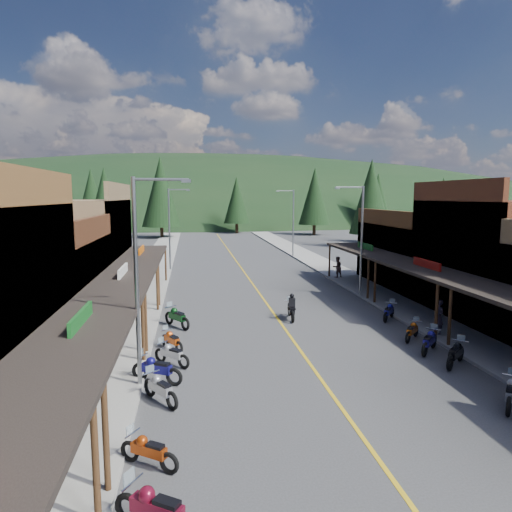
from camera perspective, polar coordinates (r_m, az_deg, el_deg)
name	(u,v)px	position (r m, az deg, el deg)	size (l,w,h in m)	color
ground	(288,333)	(24.82, 4.02, -9.61)	(220.00, 220.00, 0.00)	#38383A
centerline	(244,272)	(44.07, -1.50, -2.00)	(0.15, 90.00, 0.01)	gold
sidewalk_west	(152,273)	(43.91, -12.85, -2.13)	(3.40, 94.00, 0.15)	gray
sidewalk_east	(331,269)	(45.88, 9.36, -1.63)	(3.40, 94.00, 0.15)	gray
shop_west_2	(24,288)	(26.76, -27.04, -3.57)	(10.90, 9.00, 6.20)	#3F2111
shop_west_3	(70,248)	(35.75, -22.27, 0.89)	(10.90, 10.20, 8.20)	brown
shop_east_2	(505,259)	(31.44, 28.73, -0.31)	(10.90, 9.00, 8.20)	#562B19
shop_east_3	(424,255)	(39.56, 20.27, 0.14)	(10.90, 10.20, 6.20)	#4C2D16
streetlight_0	(140,273)	(17.50, -14.26, -2.06)	(2.16, 0.18, 8.00)	gray
streetlight_1	(171,225)	(45.29, -10.61, 3.81)	(2.16, 0.18, 8.00)	gray
streetlight_2	(360,236)	(33.53, 12.85, 2.48)	(2.16, 0.18, 8.00)	gray
streetlight_3	(292,220)	(54.58, 4.53, 4.53)	(2.16, 0.18, 8.00)	gray
ridge_hill	(205,217)	(158.41, -6.41, 4.85)	(310.00, 140.00, 60.00)	black
pine_1	(92,196)	(95.06, -19.87, 7.05)	(5.88, 5.88, 12.50)	black
pine_2	(161,192)	(81.32, -11.81, 7.86)	(6.72, 6.72, 14.00)	black
pine_3	(237,200)	(89.63, -2.43, 7.00)	(5.04, 5.04, 11.00)	black
pine_4	(315,196)	(86.31, 7.34, 7.43)	(5.88, 5.88, 12.50)	black
pine_5	(371,193)	(102.88, 14.22, 7.69)	(6.72, 6.72, 14.00)	black
pine_6	(443,200)	(101.03, 22.29, 6.51)	(5.04, 5.04, 11.00)	black
pine_7	(57,196)	(102.75, -23.60, 6.88)	(5.88, 5.88, 12.50)	black
pine_8	(60,206)	(65.40, -23.35, 5.76)	(4.48, 4.48, 10.00)	black
pine_9	(378,202)	(74.11, 14.97, 6.57)	(4.93, 4.93, 10.80)	black
pine_10	(105,199)	(74.30, -18.38, 6.75)	(5.38, 5.38, 11.60)	black
pine_11	(371,197)	(66.11, 14.18, 7.21)	(5.82, 5.82, 12.40)	black
bike_west_2	(157,507)	(11.44, -12.28, -28.36)	(0.74, 2.21, 1.26)	maroon
bike_west_3	(149,449)	(13.63, -13.26, -22.48)	(0.62, 1.86, 1.06)	#98330A
bike_west_4	(160,387)	(17.09, -11.87, -15.78)	(0.69, 2.06, 1.18)	#98989D
bike_west_5	(157,368)	(18.76, -12.32, -13.50)	(0.73, 2.19, 1.25)	navy
bike_west_6	(172,353)	(20.45, -10.50, -11.85)	(0.65, 1.96, 1.12)	#A8A9AE
bike_west_7	(172,339)	(22.37, -10.47, -10.21)	(0.63, 1.88, 1.07)	#CA490E
bike_west_8	(177,316)	(25.99, -9.86, -7.41)	(0.76, 2.28, 1.30)	#0B3813
bike_east_4	(511,392)	(18.65, 29.24, -14.58)	(0.68, 2.05, 1.17)	gray
bike_east_5	(456,353)	(21.85, 23.69, -11.00)	(0.69, 2.08, 1.19)	black
bike_east_6	(429,340)	(23.17, 20.86, -9.80)	(0.70, 2.09, 1.20)	navy
bike_east_7	(412,330)	(24.80, 18.93, -8.74)	(0.62, 1.86, 1.07)	#A1460B
bike_east_8	(389,311)	(28.25, 16.29, -6.58)	(0.66, 1.98, 1.13)	navy
rider_on_bike	(291,309)	(27.34, 4.42, -6.58)	(0.89, 2.18, 1.62)	black
pedestrian_east_a	(439,317)	(25.76, 21.87, -7.06)	(0.66, 0.44, 1.82)	#251F2F
pedestrian_east_b	(337,267)	(40.82, 10.12, -1.36)	(0.90, 0.52, 1.85)	brown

